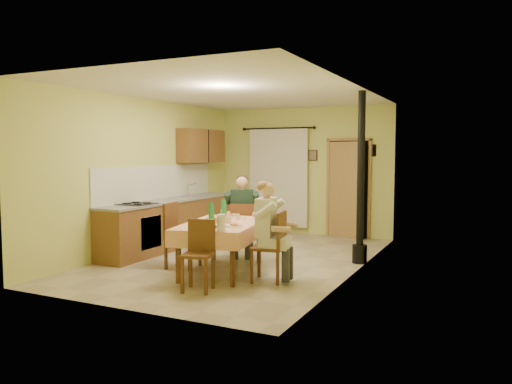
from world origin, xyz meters
The scene contains 17 objects.
floor centered at (0.00, 0.00, 0.00)m, with size 4.00×6.00×0.01m, color tan.
room_shell centered at (0.00, 0.00, 1.82)m, with size 4.04×6.04×2.82m.
kitchen_run centered at (-1.71, 0.40, 0.48)m, with size 0.64×3.64×1.56m.
upper_cabinets centered at (-1.82, 1.70, 1.95)m, with size 0.35×1.40×0.70m, color brown.
curtain centered at (-0.55, 2.90, 1.26)m, with size 1.70×0.07×2.22m.
doorway centered at (1.04, 2.92, 1.05)m, with size 0.96×0.29×2.15m.
dining_table centered at (0.19, -0.95, 0.38)m, with size 1.39×1.94×0.76m.
tableware centered at (0.22, -1.04, 0.83)m, with size 0.90×1.58×0.33m.
chair_far centered at (-0.02, 0.12, 0.29)m, with size 0.53×0.53×0.95m.
chair_near centered at (0.41, -1.96, 0.29)m, with size 0.45×0.45×0.93m.
chair_right centered at (1.05, -1.12, 0.29)m, with size 0.49×0.49×0.99m.
chair_left centered at (-0.54, -0.94, 0.29)m, with size 0.52×0.52×1.02m.
man_far centered at (-0.03, 0.13, 0.88)m, with size 0.65×0.61×1.39m.
man_right centered at (1.03, -1.12, 0.88)m, with size 0.52×0.62×1.39m.
stove_flue centered at (1.90, 0.60, 1.02)m, with size 0.24×0.24×2.80m.
picture_back centered at (0.25, 2.97, 1.75)m, with size 0.19×0.03×0.23m, color black.
picture_right centered at (1.97, 1.20, 1.85)m, with size 0.03×0.31×0.21m, color brown.
Camera 1 is at (3.89, -7.42, 1.82)m, focal length 35.00 mm.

